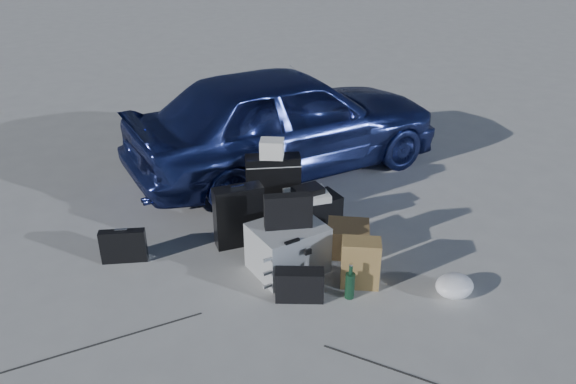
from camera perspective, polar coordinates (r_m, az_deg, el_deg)
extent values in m
plane|color=#B0AFAB|center=(4.88, -0.93, -9.84)|extent=(60.00, 60.00, 0.00)
imported|color=navy|center=(6.77, -0.20, 7.36)|extent=(4.12, 2.80, 1.30)
cube|color=#9FA2A4|center=(5.01, -0.03, -5.69)|extent=(0.76, 0.70, 0.44)
cube|color=black|center=(4.81, 0.02, -1.96)|extent=(0.41, 0.10, 0.31)
cube|color=black|center=(5.36, -16.37, -5.29)|extent=(0.41, 0.11, 0.32)
cube|color=black|center=(5.36, -5.02, -2.45)|extent=(0.49, 0.26, 0.61)
cube|color=black|center=(5.83, -1.51, 0.60)|extent=(0.57, 0.22, 0.67)
cube|color=white|center=(5.63, -1.65, 4.42)|extent=(0.27, 0.23, 0.19)
cube|color=black|center=(5.63, 1.88, -2.33)|extent=(0.75, 0.53, 0.35)
cube|color=white|center=(5.54, 1.94, -0.37)|extent=(0.45, 0.36, 0.07)
cube|color=black|center=(5.50, 2.04, 0.20)|extent=(0.33, 0.28, 0.06)
cube|color=olive|center=(4.86, 7.36, -7.16)|extent=(0.36, 0.27, 0.44)
cube|color=brown|center=(5.31, 6.10, -4.74)|extent=(0.46, 0.43, 0.29)
ellipsoid|color=white|center=(4.96, 16.55, -9.12)|extent=(0.41, 0.38, 0.18)
cube|color=black|center=(4.69, 1.18, -9.43)|extent=(0.42, 0.21, 0.28)
cylinder|color=#10311E|center=(4.72, 6.33, -9.02)|extent=(0.09, 0.09, 0.32)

